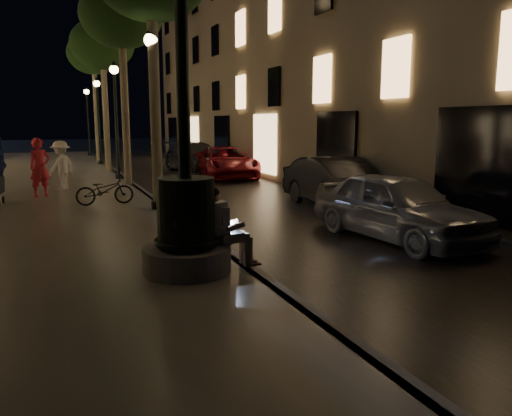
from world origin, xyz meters
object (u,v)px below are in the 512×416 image
lamp_curb_a (153,96)px  lamp_curb_c (98,110)px  lamp_curb_b (116,105)px  car_third (225,162)px  tree_second (121,17)px  fountain_lamppost (186,209)px  tree_third (102,45)px  tree_far (93,55)px  pedestrian_white (61,165)px  car_rear (196,157)px  car_front (397,206)px  bicycle (105,190)px  pedestrian_red (40,168)px  car_second (338,183)px  lamp_curb_d (88,112)px  seated_man_laptop (223,225)px

lamp_curb_a → lamp_curb_c: (0.00, 16.00, 0.00)m
lamp_curb_b → car_third: bearing=4.1°
tree_second → lamp_curb_c: tree_second is taller
fountain_lamppost → lamp_curb_c: 22.10m
tree_third → tree_far: (0.08, 6.00, 0.29)m
pedestrian_white → car_rear: bearing=176.7°
car_front → bicycle: bearing=127.1°
tree_second → car_third: size_ratio=1.44×
tree_far → pedestrian_white: size_ratio=4.38×
car_third → pedestrian_red: bearing=-142.9°
tree_far → car_rear: size_ratio=1.43×
car_second → car_rear: (-0.99, 12.24, 0.01)m
lamp_curb_a → lamp_curb_c: 16.00m
lamp_curb_c → pedestrian_red: (-2.94, -12.39, -2.10)m
lamp_curb_d → car_second: size_ratio=1.05×
lamp_curb_b → car_second: lamp_curb_b is taller
lamp_curb_a → lamp_curb_b: 8.00m
seated_man_laptop → lamp_curb_a: 6.44m
tree_far → lamp_curb_a: bearing=-90.3°
tree_second → lamp_curb_b: tree_second is taller
fountain_lamppost → seated_man_laptop: fountain_lamppost is taller
tree_second → car_second: 10.20m
fountain_lamppost → bicycle: fountain_lamppost is taller
tree_far → bicycle: tree_far is taller
lamp_curb_a → bicycle: (-1.23, 1.26, -2.61)m
lamp_curb_d → bicycle: bearing=-93.1°
fountain_lamppost → car_rear: bearing=74.0°
lamp_curb_c → car_rear: size_ratio=0.92×
pedestrian_red → fountain_lamppost: bearing=-104.4°
lamp_curb_c → pedestrian_red: 12.90m
fountain_lamppost → bicycle: (-0.53, 7.26, -0.59)m
pedestrian_white → car_front: bearing=76.6°
lamp_curb_b → tree_far: bearing=89.5°
tree_far → lamp_curb_b: bearing=-90.5°
fountain_lamppost → lamp_curb_a: bearing=83.3°
lamp_curb_d → car_rear: size_ratio=0.92×
car_front → lamp_curb_d: bearing=93.2°
tree_second → car_third: 7.71m
lamp_curb_c → car_front: lamp_curb_c is taller
lamp_curb_d → pedestrian_red: bearing=-98.2°
seated_man_laptop → car_third: seated_man_laptop is taller
lamp_curb_d → bicycle: 22.92m
fountain_lamppost → car_third: fountain_lamppost is taller
lamp_curb_a → car_front: bearing=-48.1°
car_second → bicycle: 6.83m
pedestrian_white → car_second: bearing=94.9°
fountain_lamppost → tree_second: (0.80, 12.00, 5.12)m
tree_second → car_front: size_ratio=1.70×
lamp_curb_c → car_front: bearing=-78.3°
fountain_lamppost → tree_second: 13.07m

